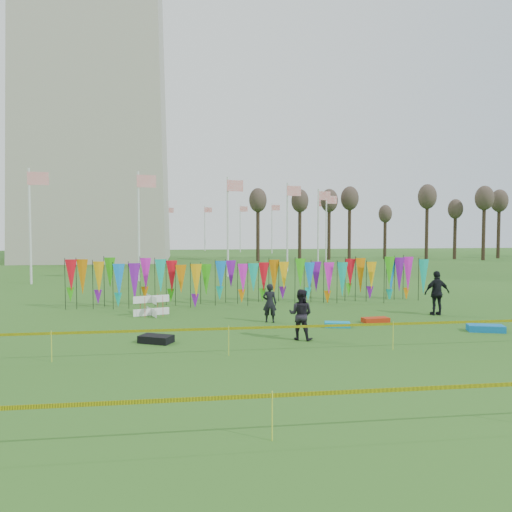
{
  "coord_description": "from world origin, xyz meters",
  "views": [
    {
      "loc": [
        -3.36,
        -16.27,
        3.76
      ],
      "look_at": [
        -0.22,
        6.0,
        2.58
      ],
      "focal_mm": 35.0,
      "sensor_mm": 36.0,
      "label": 1
    }
  ],
  "objects": [
    {
      "name": "flagpole_ring",
      "position": [
        -14.0,
        48.0,
        4.0
      ],
      "size": [
        57.4,
        56.16,
        8.0
      ],
      "color": "silver",
      "rests_on": "ground"
    },
    {
      "name": "person_right",
      "position": [
        7.6,
        4.24,
        0.98
      ],
      "size": [
        1.15,
        0.65,
        1.96
      ],
      "primitive_type": "imported",
      "rotation": [
        0.0,
        0.0,
        3.14
      ],
      "color": "black",
      "rests_on": "ground"
    },
    {
      "name": "kite_bag_teal",
      "position": [
        7.62,
        0.64,
        0.12
      ],
      "size": [
        1.39,
        0.97,
        0.24
      ],
      "primitive_type": "cube",
      "rotation": [
        0.0,
        0.0,
        -0.32
      ],
      "color": "#0D6DBE",
      "rests_on": "ground"
    },
    {
      "name": "banner_row",
      "position": [
        0.28,
        8.65,
        1.36
      ],
      "size": [
        18.64,
        0.64,
        2.24
      ],
      "color": "black",
      "rests_on": "ground"
    },
    {
      "name": "box_kite",
      "position": [
        -4.87,
        5.83,
        0.45
      ],
      "size": [
        0.81,
        0.81,
        0.9
      ],
      "rotation": [
        0.0,
        0.0,
        0.34
      ],
      "color": "red",
      "rests_on": "ground"
    },
    {
      "name": "caution_tape_near",
      "position": [
        -0.22,
        -1.59,
        0.78
      ],
      "size": [
        26.0,
        0.02,
        0.9
      ],
      "color": "#E0DD04",
      "rests_on": "ground"
    },
    {
      "name": "person_mid",
      "position": [
        0.52,
        0.25,
        0.87
      ],
      "size": [
        0.99,
        0.85,
        1.74
      ],
      "primitive_type": "imported",
      "rotation": [
        0.0,
        0.0,
        2.66
      ],
      "color": "black",
      "rests_on": "ground"
    },
    {
      "name": "tree_line",
      "position": [
        32.0,
        44.0,
        6.17
      ],
      "size": [
        53.92,
        1.92,
        7.84
      ],
      "color": "#35271A",
      "rests_on": "ground"
    },
    {
      "name": "kite_bag_turquoise",
      "position": [
        2.43,
        2.22,
        0.1
      ],
      "size": [
        1.05,
        0.69,
        0.19
      ],
      "primitive_type": "cube",
      "rotation": [
        0.0,
        0.0,
        -0.23
      ],
      "color": "#0C94BF",
      "rests_on": "ground"
    },
    {
      "name": "person_left",
      "position": [
        0.0,
        3.56,
        0.79
      ],
      "size": [
        0.67,
        0.56,
        1.58
      ],
      "primitive_type": "imported",
      "rotation": [
        0.0,
        0.0,
        2.87
      ],
      "color": "black",
      "rests_on": "ground"
    },
    {
      "name": "kite_bag_black",
      "position": [
        -4.36,
        0.46,
        0.12
      ],
      "size": [
        1.23,
        1.04,
        0.25
      ],
      "primitive_type": "cube",
      "rotation": [
        0.0,
        0.0,
        -0.47
      ],
      "color": "black",
      "rests_on": "ground"
    },
    {
      "name": "ground",
      "position": [
        0.0,
        0.0,
        0.0
      ],
      "size": [
        160.0,
        160.0,
        0.0
      ],
      "primitive_type": "plane",
      "color": "#255217",
      "rests_on": "ground"
    },
    {
      "name": "caution_tape_far",
      "position": [
        -0.22,
        -7.7,
        0.78
      ],
      "size": [
        26.0,
        0.02,
        0.9
      ],
      "color": "#E0DD04",
      "rests_on": "ground"
    },
    {
      "name": "kite_bag_red",
      "position": [
        4.26,
        2.94,
        0.1
      ],
      "size": [
        1.12,
        0.61,
        0.2
      ],
      "primitive_type": "cube",
      "rotation": [
        0.0,
        0.0,
        0.12
      ],
      "color": "#B92A0C",
      "rests_on": "ground"
    }
  ]
}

